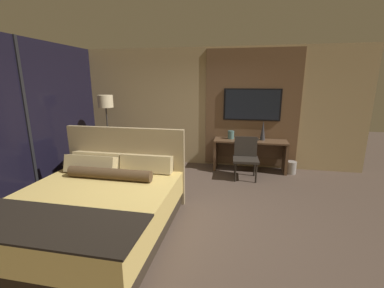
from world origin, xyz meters
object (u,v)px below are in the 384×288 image
(vase_short, at_px, (231,135))
(vase_tall, at_px, (263,130))
(desk_chair, at_px, (246,154))
(armchair_by_window, at_px, (98,165))
(bed, at_px, (94,208))
(tv, at_px, (252,105))
(waste_bin, at_px, (291,167))
(floor_lamp, at_px, (106,107))
(book, at_px, (254,139))
(desk, at_px, (250,150))

(vase_short, bearing_deg, vase_tall, -0.03)
(desk_chair, relative_size, armchair_by_window, 0.82)
(vase_short, bearing_deg, bed, -119.17)
(tv, xyz_separation_m, desk_chair, (-0.10, -0.71, -0.99))
(waste_bin, bearing_deg, floor_lamp, -175.12)
(bed, relative_size, book, 10.08)
(desk, distance_m, armchair_by_window, 3.41)
(tv, height_order, vase_short, tv)
(desk_chair, bearing_deg, armchair_by_window, -171.46)
(floor_lamp, height_order, vase_short, floor_lamp)
(desk_chair, height_order, vase_short, vase_short)
(bed, relative_size, waste_bin, 8.13)
(bed, bearing_deg, waste_bin, 43.58)
(vase_short, bearing_deg, waste_bin, -4.95)
(bed, bearing_deg, book, 53.76)
(armchair_by_window, height_order, vase_tall, vase_tall)
(tv, bearing_deg, armchair_by_window, -157.38)
(floor_lamp, height_order, book, floor_lamp)
(armchair_by_window, relative_size, vase_short, 5.72)
(desk, relative_size, book, 7.27)
(desk_chair, relative_size, vase_short, 4.70)
(vase_short, height_order, waste_bin, vase_short)
(vase_tall, relative_size, vase_short, 2.40)
(desk_chair, relative_size, vase_tall, 1.96)
(book, xyz_separation_m, waste_bin, (0.85, -0.11, -0.60))
(vase_tall, height_order, book, vase_tall)
(bed, relative_size, floor_lamp, 1.32)
(bed, height_order, vase_tall, bed)
(book, bearing_deg, tv, 113.26)
(tv, xyz_separation_m, waste_bin, (0.93, -0.28, -1.37))
(armchair_by_window, xyz_separation_m, floor_lamp, (-0.10, 0.69, 1.17))
(desk_chair, bearing_deg, tv, 79.25)
(desk_chair, bearing_deg, book, 69.22)
(bed, xyz_separation_m, floor_lamp, (-1.16, 2.57, 1.10))
(bed, bearing_deg, armchair_by_window, 119.53)
(armchair_by_window, relative_size, book, 4.71)
(floor_lamp, bearing_deg, vase_short, 9.55)
(desk, xyz_separation_m, desk_chair, (-0.10, -0.51, 0.03))
(floor_lamp, bearing_deg, vase_tall, 7.66)
(vase_short, relative_size, book, 0.82)
(desk, bearing_deg, vase_short, 175.06)
(floor_lamp, bearing_deg, armchair_by_window, -82.00)
(tv, distance_m, waste_bin, 1.68)
(desk, height_order, floor_lamp, floor_lamp)
(desk_chair, relative_size, waste_bin, 3.12)
(waste_bin, bearing_deg, desk_chair, -157.13)
(vase_tall, distance_m, waste_bin, 1.05)
(desk, relative_size, desk_chair, 1.88)
(desk_chair, distance_m, vase_short, 0.72)
(bed, relative_size, desk, 1.39)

